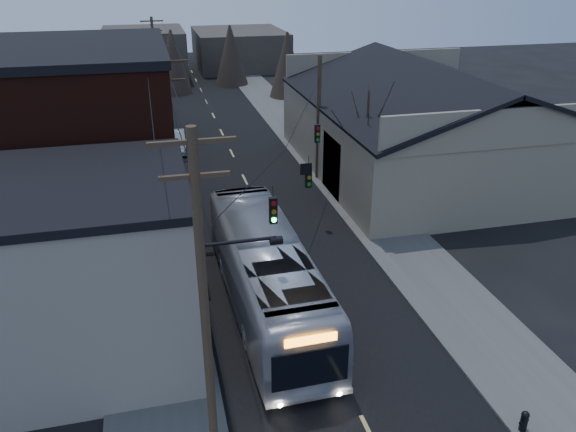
% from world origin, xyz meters
% --- Properties ---
extents(road_surface, '(9.00, 110.00, 0.02)m').
position_xyz_m(road_surface, '(0.00, 30.00, 0.01)').
color(road_surface, black).
rests_on(road_surface, ground).
extents(sidewalk_left, '(4.00, 110.00, 0.12)m').
position_xyz_m(sidewalk_left, '(-6.50, 30.00, 0.06)').
color(sidewalk_left, '#474744').
rests_on(sidewalk_left, ground).
extents(sidewalk_right, '(4.00, 110.00, 0.12)m').
position_xyz_m(sidewalk_right, '(6.50, 30.00, 0.06)').
color(sidewalk_right, '#474744').
rests_on(sidewalk_right, ground).
extents(building_clapboard, '(8.00, 8.00, 7.00)m').
position_xyz_m(building_clapboard, '(-9.00, 9.00, 3.50)').
color(building_clapboard, gray).
rests_on(building_clapboard, ground).
extents(building_brick, '(10.00, 12.00, 10.00)m').
position_xyz_m(building_brick, '(-10.00, 20.00, 5.00)').
color(building_brick, black).
rests_on(building_brick, ground).
extents(building_left_far, '(9.00, 14.00, 7.00)m').
position_xyz_m(building_left_far, '(-9.50, 36.00, 3.50)').
color(building_left_far, '#37322C').
rests_on(building_left_far, ground).
extents(warehouse, '(16.16, 20.60, 7.73)m').
position_xyz_m(warehouse, '(13.00, 25.00, 2.70)').
color(warehouse, '#7C715A').
rests_on(warehouse, ground).
extents(building_far_left, '(10.00, 12.00, 6.00)m').
position_xyz_m(building_far_left, '(-6.00, 65.00, 3.00)').
color(building_far_left, '#37322C').
rests_on(building_far_left, ground).
extents(building_far_right, '(12.00, 14.00, 5.00)m').
position_xyz_m(building_far_right, '(7.00, 70.00, 2.50)').
color(building_far_right, '#37322C').
rests_on(building_far_right, ground).
extents(bare_tree, '(0.40, 0.40, 7.20)m').
position_xyz_m(bare_tree, '(6.50, 20.00, 3.60)').
color(bare_tree, black).
rests_on(bare_tree, ground).
extents(utility_lines, '(11.24, 45.28, 10.50)m').
position_xyz_m(utility_lines, '(-3.11, 24.14, 4.95)').
color(utility_lines, '#382B1E').
rests_on(utility_lines, ground).
extents(bus, '(3.31, 13.15, 3.65)m').
position_xyz_m(bus, '(-1.77, 10.07, 1.82)').
color(bus, '#A3A6AF').
rests_on(bus, ground).
extents(parked_car, '(1.73, 4.66, 1.52)m').
position_xyz_m(parked_car, '(-4.30, 33.85, 0.76)').
color(parked_car, '#B2B6BA').
rests_on(parked_car, ground).
extents(fire_hydrant, '(0.38, 0.27, 0.78)m').
position_xyz_m(fire_hydrant, '(4.88, 1.03, 0.54)').
color(fire_hydrant, black).
rests_on(fire_hydrant, sidewalk_right).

